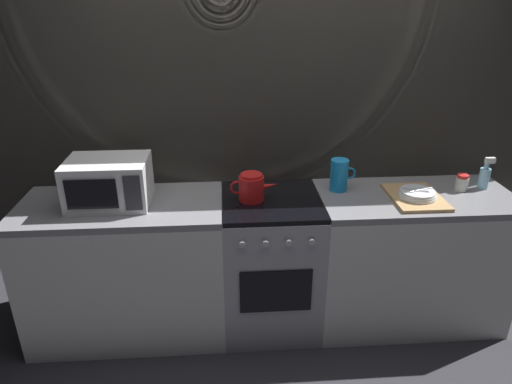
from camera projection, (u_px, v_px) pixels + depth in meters
The scene contains 11 objects.
ground_plane at pixel (270, 319), 3.11m from camera, with size 8.00×8.00×0.00m, color #2D2D33.
back_wall at pixel (267, 135), 2.92m from camera, with size 3.60×0.05×2.40m.
counter_left at pixel (128, 268), 2.87m from camera, with size 1.20×0.60×0.90m.
stove_unit at pixel (271, 263), 2.93m from camera, with size 0.60×0.63×0.90m.
counter_right at pixel (408, 258), 2.99m from camera, with size 1.20×0.60×0.90m.
microwave at pixel (109, 182), 2.64m from camera, with size 0.46×0.35×0.27m.
kettle at pixel (252, 187), 2.70m from camera, with size 0.28×0.15×0.17m.
pitcher at pixel (339, 175), 2.83m from camera, with size 0.16×0.11×0.20m.
dish_pile at pixel (416, 196), 2.73m from camera, with size 0.30×0.40×0.07m.
spice_jar at pixel (462, 183), 2.85m from camera, with size 0.08×0.08×0.10m.
spray_bottle at pixel (485, 176), 2.87m from camera, with size 0.08×0.06×0.20m.
Camera 1 is at (-0.27, -2.48, 2.05)m, focal length 32.09 mm.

